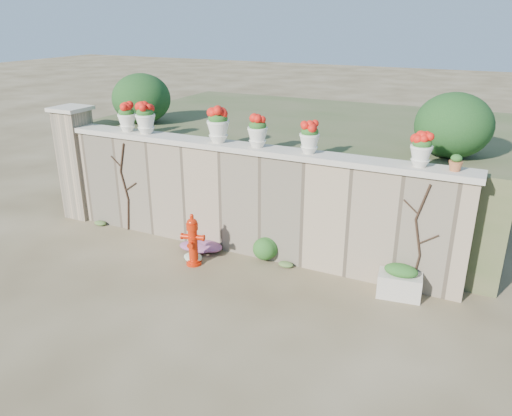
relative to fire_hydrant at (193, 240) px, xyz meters
The scene contains 21 objects.
ground 1.14m from the fire_hydrant, 56.38° to the right, with size 80.00×80.00×0.00m, color brown.
stone_wall 1.21m from the fire_hydrant, 59.26° to the left, with size 8.00×0.40×2.00m, color #9A8467.
wall_cap 1.91m from the fire_hydrant, 59.26° to the left, with size 8.10×0.52×0.10m, color beige.
gate_pillar 3.79m from the fire_hydrant, 165.15° to the left, with size 0.72×0.72×2.48m.
raised_fill 4.22m from the fire_hydrant, 82.25° to the left, with size 9.00×6.00×2.00m, color #384C23.
back_shrub_left 3.97m from the fire_hydrant, 140.78° to the left, with size 1.30×1.30×1.10m, color #143814.
back_shrub_right 4.96m from the fire_hydrant, 28.47° to the left, with size 1.30×1.30×1.10m, color #143814.
vine_left 2.28m from the fire_hydrant, 160.89° to the left, with size 0.60×0.04×1.91m.
vine_right 3.89m from the fire_hydrant, 10.90° to the left, with size 0.60×0.04×1.91m.
fire_hydrant is the anchor object (origin of this frame).
planter_box 3.66m from the fire_hydrant, ahead, with size 0.74×0.49×0.57m.
green_shrub 1.28m from the fire_hydrant, 33.77° to the left, with size 0.59×0.53×0.56m, color #1E5119.
magenta_clump 0.67m from the fire_hydrant, 108.88° to the left, with size 0.88×0.59×0.23m, color #D129BB.
white_flowers 0.43m from the fire_hydrant, 120.40° to the left, with size 0.50×0.40×0.18m, color white.
urn_pot_0 2.96m from the fire_hydrant, 155.43° to the left, with size 0.36×0.36×0.56m.
urn_pot_1 2.67m from the fire_hydrant, 149.47° to the left, with size 0.39×0.39×0.61m.
urn_pot_2 2.14m from the fire_hydrant, 87.59° to the left, with size 0.41×0.41×0.65m.
urn_pot_3 2.27m from the fire_hydrant, 48.44° to the left, with size 0.36×0.36×0.57m.
urn_pot_4 2.77m from the fire_hydrant, 27.60° to the left, with size 0.34×0.34×0.54m.
urn_pot_5 4.20m from the fire_hydrant, 14.62° to the left, with size 0.34×0.34×0.53m.
terracotta_pot 4.60m from the fire_hydrant, 12.86° to the left, with size 0.20×0.20×0.25m.
Camera 1 is at (4.07, -6.02, 4.30)m, focal length 35.00 mm.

